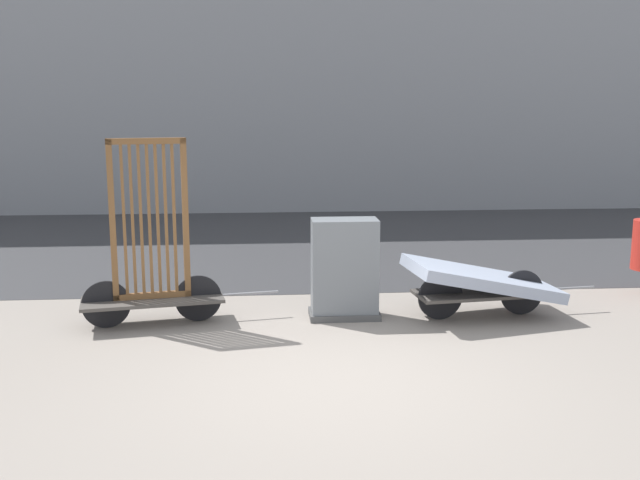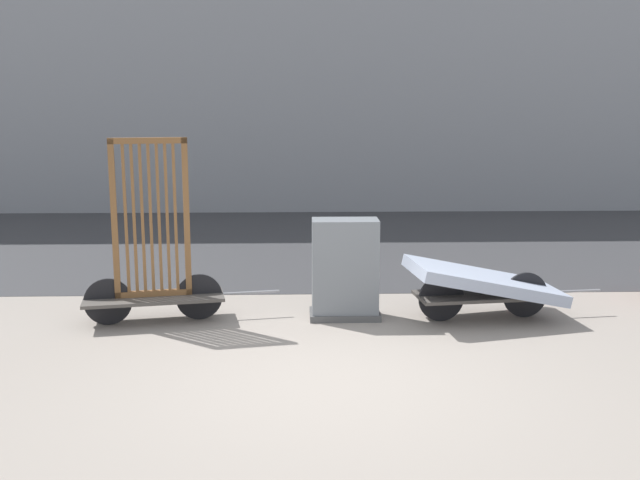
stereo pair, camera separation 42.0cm
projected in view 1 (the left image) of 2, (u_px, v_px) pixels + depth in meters
ground_plane at (336, 380)px, 7.20m from camera, size 60.00×60.00×0.00m
road_strip at (299, 242)px, 14.13m from camera, size 56.00×7.68×0.01m
building_facade at (287, 23)px, 19.01m from camera, size 48.00×4.00×9.15m
bike_cart_with_bedframe at (152, 265)px, 8.87m from camera, size 2.38×0.90×2.22m
bike_cart_with_mattress at (482, 281)px, 9.22m from camera, size 2.49×1.23×0.75m
utility_cabinet at (344, 272)px, 9.18m from camera, size 0.86×0.48×1.23m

